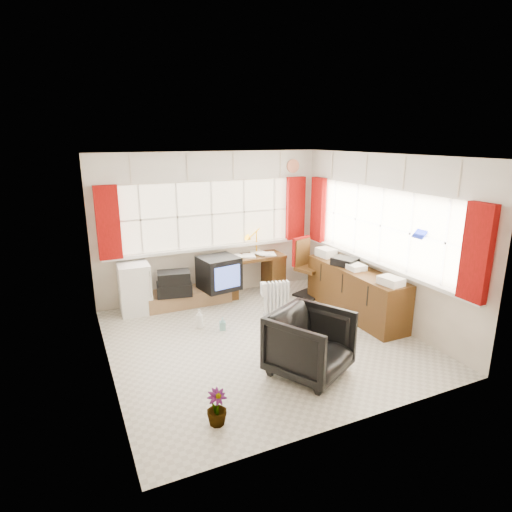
{
  "coord_description": "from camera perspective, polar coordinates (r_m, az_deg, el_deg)",
  "views": [
    {
      "loc": [
        -2.34,
        -4.9,
        2.72
      ],
      "look_at": [
        0.17,
        0.55,
        1.05
      ],
      "focal_mm": 30.0,
      "sensor_mm": 36.0,
      "label": 1
    }
  ],
  "objects": [
    {
      "name": "radiator",
      "position": [
        6.67,
        2.74,
        -6.29
      ],
      "size": [
        0.41,
        0.23,
        0.59
      ],
      "color": "white",
      "rests_on": "ground"
    },
    {
      "name": "ground",
      "position": [
        6.07,
        0.69,
        -11.08
      ],
      "size": [
        4.0,
        4.0,
        0.0
      ],
      "primitive_type": "plane",
      "color": "beige",
      "rests_on": "ground"
    },
    {
      "name": "desk_lamp",
      "position": [
        7.69,
        0.08,
        2.71
      ],
      "size": [
        0.17,
        0.15,
        0.45
      ],
      "color": "#FFB10A",
      "rests_on": "desk"
    },
    {
      "name": "tv_bench",
      "position": [
        7.33,
        -9.05,
        -5.39
      ],
      "size": [
        1.4,
        0.5,
        0.25
      ],
      "primitive_type": "cube",
      "color": "#A57C52",
      "rests_on": "ground"
    },
    {
      "name": "mini_fridge",
      "position": [
        7.07,
        -15.86,
        -4.19
      ],
      "size": [
        0.49,
        0.5,
        0.81
      ],
      "color": "white",
      "rests_on": "ground"
    },
    {
      "name": "window_back",
      "position": [
        7.44,
        -5.73,
        1.68
      ],
      "size": [
        3.7,
        0.12,
        3.6
      ],
      "color": "#F8E8C4",
      "rests_on": "room_walls"
    },
    {
      "name": "spray_bottle_b",
      "position": [
        6.33,
        -4.49,
        -9.0
      ],
      "size": [
        0.11,
        0.11,
        0.19
      ],
      "primitive_type": "imported",
      "rotation": [
        0.0,
        0.0,
        -0.27
      ],
      "color": "#84C6C3",
      "rests_on": "ground"
    },
    {
      "name": "flower_vase",
      "position": [
        4.43,
        -5.26,
        -19.5
      ],
      "size": [
        0.24,
        0.24,
        0.37
      ],
      "primitive_type": "imported",
      "rotation": [
        0.0,
        0.0,
        0.18
      ],
      "color": "black",
      "rests_on": "ground"
    },
    {
      "name": "overhead_cabinets",
      "position": [
        6.76,
        4.77,
        11.51
      ],
      "size": [
        3.98,
        3.98,
        0.48
      ],
      "color": "beige",
      "rests_on": "room_walls"
    },
    {
      "name": "crt_tv",
      "position": [
        7.19,
        -4.96,
        -2.27
      ],
      "size": [
        0.69,
        0.65,
        0.55
      ],
      "color": "black",
      "rests_on": "tv_bench"
    },
    {
      "name": "desk",
      "position": [
        7.69,
        -0.87,
        -2.12
      ],
      "size": [
        1.21,
        0.6,
        0.73
      ],
      "color": "#513313",
      "rests_on": "ground"
    },
    {
      "name": "spray_bottle_a",
      "position": [
        6.41,
        -7.55,
        -8.27
      ],
      "size": [
        0.13,
        0.13,
        0.29
      ],
      "primitive_type": "imported",
      "rotation": [
        0.0,
        0.0,
        0.16
      ],
      "color": "white",
      "rests_on": "ground"
    },
    {
      "name": "task_chair",
      "position": [
        7.58,
        6.56,
        -1.18
      ],
      "size": [
        0.56,
        0.58,
        1.04
      ],
      "color": "black",
      "rests_on": "ground"
    },
    {
      "name": "curtains",
      "position": [
        6.79,
        4.44,
        4.77
      ],
      "size": [
        3.83,
        3.83,
        1.15
      ],
      "color": "#9B080A",
      "rests_on": "room_walls"
    },
    {
      "name": "room_walls",
      "position": [
        5.56,
        0.74,
        2.87
      ],
      "size": [
        4.0,
        4.0,
        4.0
      ],
      "color": "beige",
      "rests_on": "ground"
    },
    {
      "name": "window_right",
      "position": [
        6.74,
        15.81,
        -0.32
      ],
      "size": [
        0.12,
        3.7,
        3.6
      ],
      "color": "#F8E8C4",
      "rests_on": "room_walls"
    },
    {
      "name": "office_chair",
      "position": [
        5.15,
        7.19,
        -11.51
      ],
      "size": [
        1.13,
        1.14,
        0.77
      ],
      "primitive_type": "imported",
      "rotation": [
        0.0,
        0.0,
        0.5
      ],
      "color": "black",
      "rests_on": "ground"
    },
    {
      "name": "file_tray",
      "position": [
        6.94,
        11.76,
        -0.75
      ],
      "size": [
        0.41,
        0.46,
        0.12
      ],
      "primitive_type": "cube",
      "rotation": [
        0.0,
        0.0,
        0.42
      ],
      "color": "black",
      "rests_on": "credenza"
    },
    {
      "name": "hifi_stack",
      "position": [
        7.03,
        -10.87,
        -3.65
      ],
      "size": [
        0.61,
        0.45,
        0.4
      ],
      "color": "black",
      "rests_on": "tv_bench"
    },
    {
      "name": "credenza",
      "position": [
        6.93,
        13.04,
        -4.55
      ],
      "size": [
        0.5,
        2.0,
        0.85
      ],
      "color": "#513313",
      "rests_on": "ground"
    }
  ]
}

